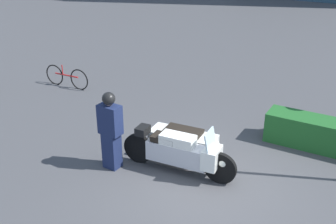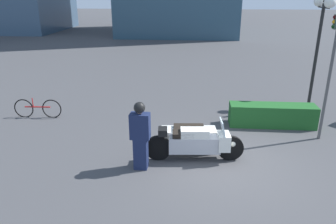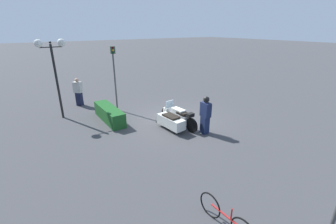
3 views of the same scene
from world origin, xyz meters
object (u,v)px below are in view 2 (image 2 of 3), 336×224
bicycle_parked (38,108)px  hedge_bush_curbside (272,115)px  twin_lamp_post (322,20)px  officer_rider (140,134)px  police_motorcycle (195,139)px  traffic_light_near (331,62)px

bicycle_parked → hedge_bush_curbside: bearing=-3.0°
hedge_bush_curbside → twin_lamp_post: twin_lamp_post is taller
bicycle_parked → twin_lamp_post: bearing=8.3°
officer_rider → bicycle_parked: bearing=-124.4°
twin_lamp_post → hedge_bush_curbside: bearing=-132.8°
officer_rider → twin_lamp_post: bearing=134.5°
police_motorcycle → bicycle_parked: 6.26m
hedge_bush_curbside → twin_lamp_post: bearing=47.2°
twin_lamp_post → bicycle_parked: bearing=-169.4°
police_motorcycle → traffic_light_near: 4.58m
traffic_light_near → bicycle_parked: bearing=1.5°
officer_rider → hedge_bush_curbside: 5.19m
bicycle_parked → traffic_light_near: bearing=-8.6°
officer_rider → bicycle_parked: (-4.36, 3.32, -0.62)m
hedge_bush_curbside → bicycle_parked: size_ratio=1.65×
police_motorcycle → traffic_light_near: (3.89, 1.40, 1.97)m
twin_lamp_post → traffic_light_near: size_ratio=1.12×
twin_lamp_post → bicycle_parked: 10.88m
traffic_light_near → bicycle_parked: (-9.64, 1.06, -2.11)m
twin_lamp_post → traffic_light_near: 3.19m
hedge_bush_curbside → traffic_light_near: (1.25, -0.96, 2.07)m
hedge_bush_curbside → bicycle_parked: (-8.39, 0.10, -0.04)m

